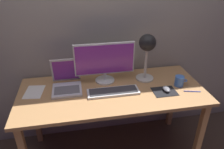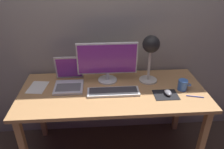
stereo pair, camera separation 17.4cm
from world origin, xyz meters
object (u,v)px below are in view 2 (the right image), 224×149
Objects in this scene: monitor at (107,61)px; pen at (195,96)px; coffee_mug at (183,85)px; desk_lamp at (151,49)px; laptop at (69,78)px; keyboard_main at (114,92)px; mouse at (168,92)px.

monitor reaches higher than pen.
desk_lamp is at bearing 146.51° from coffee_mug.
monitor is 0.80m from pen.
desk_lamp is at bearing 1.57° from laptop.
keyboard_main is at bearing 170.83° from pen.
laptop is at bearing 165.43° from pen.
monitor is 3.84× the size of pen.
coffee_mug is (0.26, -0.17, -0.27)m from desk_lamp.
monitor reaches higher than keyboard_main.
desk_lamp reaches higher than coffee_mug.
laptop is 0.87m from mouse.
desk_lamp is (0.72, 0.02, 0.25)m from laptop.
monitor reaches higher than coffee_mug.
keyboard_main is at bearing -23.23° from laptop.
laptop is at bearing 165.19° from mouse.
laptop reaches higher than pen.
coffee_mug is at bearing 119.08° from pen.
keyboard_main is 0.43m from laptop.
coffee_mug is (0.64, -0.20, -0.16)m from monitor.
desk_lamp reaches higher than keyboard_main.
mouse is at bearing -64.55° from desk_lamp.
keyboard_main is 0.67m from pen.
pen is at bearing -13.62° from mouse.
keyboard_main reaches higher than pen.
monitor is at bearing 100.80° from keyboard_main.
laptop is 0.77m from desk_lamp.
monitor is 0.38m from laptop.
pen is at bearing -41.67° from desk_lamp.
keyboard_main is 1.59× the size of laptop.
desk_lamp is 0.40m from mouse.
coffee_mug is (0.60, 0.01, 0.03)m from keyboard_main.
monitor is 1.94× the size of laptop.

